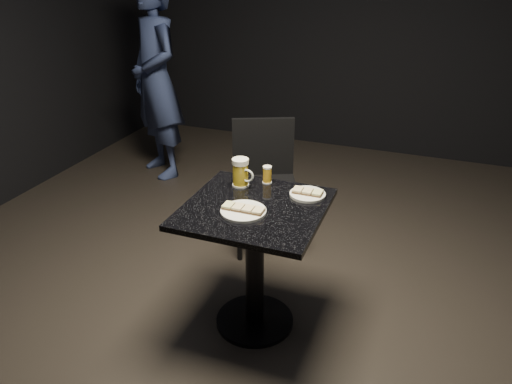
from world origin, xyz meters
TOP-DOWN VIEW (x-y plane):
  - floor at (0.00, 0.00)m, footprint 6.00×6.00m
  - plate_large at (-0.03, -0.08)m, footprint 0.23×0.23m
  - plate_small at (0.22, 0.21)m, footprint 0.19×0.19m
  - patron at (-1.59, 1.70)m, footprint 0.77×0.71m
  - table at (0.00, 0.00)m, footprint 0.70×0.70m
  - beer_mug at (-0.16, 0.20)m, footprint 0.13×0.09m
  - beer_tumbler at (-0.04, 0.29)m, footprint 0.05×0.05m
  - chair at (-0.26, 0.87)m, footprint 0.57×0.57m
  - canapes_on_plate_large at (-0.03, -0.08)m, footprint 0.21×0.07m
  - canapes_on_plate_small at (0.22, 0.21)m, footprint 0.16×0.07m

SIDE VIEW (x-z plane):
  - floor at x=0.00m, z-range 0.00..0.00m
  - chair at x=-0.26m, z-range 0.06..0.95m
  - table at x=0.00m, z-range 0.13..0.88m
  - plate_large at x=-0.03m, z-range 0.75..0.76m
  - plate_small at x=0.22m, z-range 0.75..0.76m
  - canapes_on_plate_large at x=-0.03m, z-range 0.76..0.78m
  - canapes_on_plate_small at x=0.22m, z-range 0.76..0.78m
  - beer_tumbler at x=-0.04m, z-range 0.75..0.85m
  - beer_mug at x=-0.16m, z-range 0.75..0.91m
  - patron at x=-1.59m, z-range 0.00..1.77m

